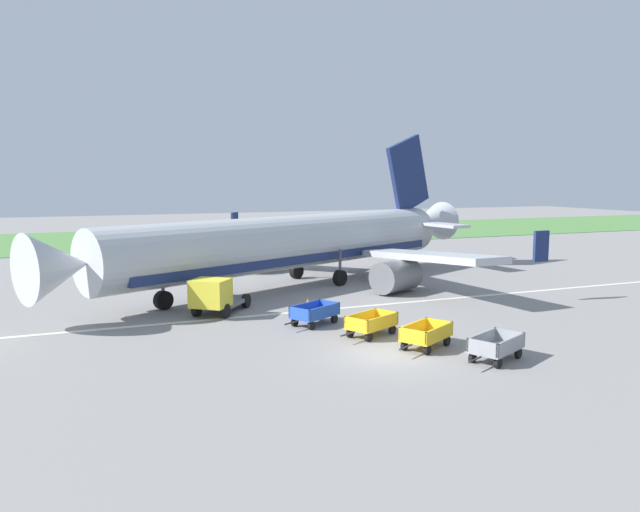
% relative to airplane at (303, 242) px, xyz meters
% --- Properties ---
extents(ground_plane, '(220.00, 220.00, 0.00)m').
position_rel_airplane_xyz_m(ground_plane, '(-2.89, -17.75, -3.05)').
color(ground_plane, gray).
extents(grass_strip, '(220.00, 28.00, 0.06)m').
position_rel_airplane_xyz_m(grass_strip, '(-2.89, 38.30, -3.02)').
color(grass_strip, '#518442').
rests_on(grass_strip, ground).
extents(apron_stripe, '(120.00, 0.36, 0.01)m').
position_rel_airplane_xyz_m(apron_stripe, '(-2.89, -8.40, -3.05)').
color(apron_stripe, silver).
rests_on(apron_stripe, ground).
extents(airplane, '(35.58, 29.20, 11.34)m').
position_rel_airplane_xyz_m(airplane, '(0.00, 0.00, 0.00)').
color(airplane, '#B2B7BC').
rests_on(airplane, ground).
extents(baggage_cart_nearest, '(3.52, 2.34, 1.07)m').
position_rel_airplane_xyz_m(baggage_cart_nearest, '(0.97, -20.16, -2.45)').
color(baggage_cart_nearest, gray).
rests_on(baggage_cart_nearest, ground).
extents(baggage_cart_second_in_row, '(3.45, 2.46, 1.07)m').
position_rel_airplane_xyz_m(baggage_cart_second_in_row, '(-0.71, -17.46, -2.45)').
color(baggage_cart_second_in_row, gold).
rests_on(baggage_cart_second_in_row, ground).
extents(baggage_cart_third_in_row, '(3.52, 2.35, 1.07)m').
position_rel_airplane_xyz_m(baggage_cart_third_in_row, '(-2.02, -14.66, -2.45)').
color(baggage_cart_third_in_row, gold).
rests_on(baggage_cart_third_in_row, ground).
extents(baggage_cart_fourth_in_row, '(3.47, 2.42, 1.07)m').
position_rel_airplane_xyz_m(baggage_cart_fourth_in_row, '(-3.72, -11.54, -2.45)').
color(baggage_cart_fourth_in_row, '#234CB2').
rests_on(baggage_cart_fourth_in_row, ground).
extents(service_truck_beside_carts, '(4.20, 4.61, 2.10)m').
position_rel_airplane_xyz_m(service_truck_beside_carts, '(-8.04, -7.42, -1.95)').
color(service_truck_beside_carts, slate).
rests_on(service_truck_beside_carts, ground).
extents(traffic_cone_near_plane, '(0.46, 0.46, 0.61)m').
position_rel_airplane_xyz_m(traffic_cone_near_plane, '(-2.60, -7.65, -2.75)').
color(traffic_cone_near_plane, orange).
rests_on(traffic_cone_near_plane, ground).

